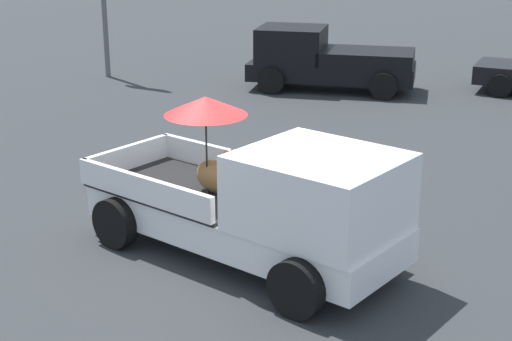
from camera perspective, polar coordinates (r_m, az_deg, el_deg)
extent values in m
plane|color=#2D3033|center=(11.89, -1.05, -6.29)|extent=(80.00, 80.00, 0.00)
cylinder|color=black|center=(11.55, 8.80, -5.13)|extent=(0.84, 0.41, 0.80)
cylinder|color=black|center=(10.06, 3.06, -8.70)|extent=(0.84, 0.41, 0.80)
cylinder|color=black|center=(13.49, -4.10, -1.39)|extent=(0.84, 0.41, 0.80)
cylinder|color=black|center=(12.23, -10.35, -3.83)|extent=(0.84, 0.41, 0.80)
cube|color=white|center=(11.66, -1.07, -3.75)|extent=(5.23, 2.63, 0.50)
cube|color=white|center=(10.59, 4.73, -1.61)|extent=(2.39, 2.19, 1.08)
cube|color=#4C606B|center=(10.03, 9.48, -1.77)|extent=(0.35, 1.71, 0.64)
cube|color=black|center=(12.28, -5.19, -1.24)|extent=(3.07, 2.29, 0.06)
cube|color=white|center=(12.85, -2.38, 0.81)|extent=(2.78, 0.58, 0.40)
cube|color=white|center=(11.60, -8.37, -1.37)|extent=(2.78, 0.58, 0.40)
cube|color=white|center=(13.14, -9.47, 0.97)|extent=(0.41, 1.83, 0.40)
ellipsoid|color=olive|center=(11.86, -3.11, -0.45)|extent=(0.72, 0.43, 0.52)
sphere|color=olive|center=(11.56, -2.03, 0.74)|extent=(0.32, 0.32, 0.28)
cone|color=olive|center=(11.58, -1.78, 1.50)|extent=(0.10, 0.10, 0.12)
cone|color=olive|center=(11.46, -2.30, 1.31)|extent=(0.10, 0.10, 0.12)
cylinder|color=black|center=(11.69, -3.68, 1.26)|extent=(0.03, 0.03, 1.29)
cone|color=red|center=(11.49, -3.76, 4.81)|extent=(1.45, 1.45, 0.28)
cylinder|color=black|center=(22.25, 1.14, 6.66)|extent=(0.80, 0.46, 0.76)
cylinder|color=black|center=(24.08, 2.11, 7.58)|extent=(0.80, 0.46, 0.76)
cylinder|color=black|center=(21.82, 9.43, 6.17)|extent=(0.80, 0.46, 0.76)
cylinder|color=black|center=(23.68, 9.78, 7.13)|extent=(0.80, 0.46, 0.76)
cube|color=black|center=(22.87, 5.61, 7.34)|extent=(5.11, 3.04, 0.50)
cube|color=black|center=(22.92, 2.66, 9.34)|extent=(2.32, 2.25, 1.00)
cube|color=black|center=(22.68, 8.17, 8.30)|extent=(3.09, 2.47, 0.40)
cylinder|color=black|center=(22.90, 17.63, 6.01)|extent=(0.67, 0.27, 0.66)
cylinder|color=black|center=(24.62, 18.20, 6.79)|extent=(0.67, 0.27, 0.66)
cylinder|color=#59595B|center=(24.81, -11.19, 11.83)|extent=(0.16, 0.16, 4.40)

